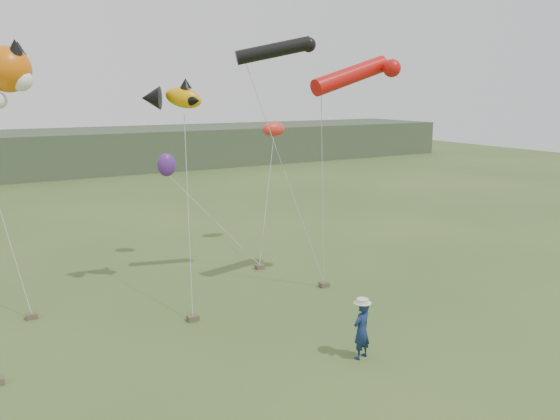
% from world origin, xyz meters
% --- Properties ---
extents(ground, '(120.00, 120.00, 0.00)m').
position_xyz_m(ground, '(0.00, 0.00, 0.00)').
color(ground, '#385123').
rests_on(ground, ground).
extents(headland, '(90.00, 13.00, 4.00)m').
position_xyz_m(headland, '(-3.11, 44.69, 1.92)').
color(headland, '#2D3D28').
rests_on(headland, ground).
extents(festival_attendant, '(0.74, 0.58, 1.77)m').
position_xyz_m(festival_attendant, '(1.55, -1.18, 0.89)').
color(festival_attendant, '#14264C').
rests_on(festival_attendant, ground).
extents(sandbag_anchors, '(12.39, 5.51, 0.19)m').
position_xyz_m(sandbag_anchors, '(-1.88, 5.10, 0.10)').
color(sandbag_anchors, brown).
rests_on(sandbag_anchors, ground).
extents(fish_kite, '(2.44, 1.58, 1.22)m').
position_xyz_m(fish_kite, '(-1.20, 6.89, 7.57)').
color(fish_kite, '#E39B05').
rests_on(fish_kite, ground).
extents(tube_kites, '(5.66, 3.47, 2.27)m').
position_xyz_m(tube_kites, '(4.27, 4.62, 8.77)').
color(tube_kites, black).
rests_on(tube_kites, ground).
extents(misc_kites, '(6.56, 0.96, 2.37)m').
position_xyz_m(misc_kites, '(2.93, 11.18, 5.27)').
color(misc_kites, red).
rests_on(misc_kites, ground).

